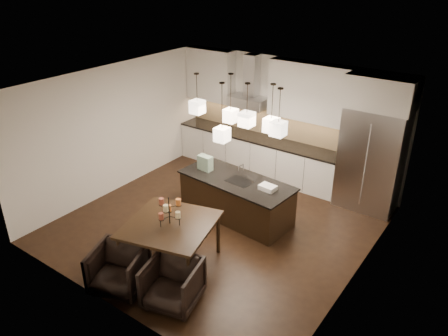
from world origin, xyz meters
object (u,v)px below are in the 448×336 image
Objects in this scene: dining_table at (171,244)px; armchair_right at (173,284)px; island_body at (236,199)px; armchair_left at (119,269)px; refrigerator at (371,160)px.

armchair_right is (0.64, -0.69, -0.05)m from dining_table.
island_body reaches higher than armchair_left.
refrigerator is 2.84m from island_body.
dining_table is at bearing 118.41° from armchair_right.
refrigerator is at bearing 48.82° from island_body.
island_body is 2.80× the size of armchair_left.
island_body is (-1.99, -1.92, -0.68)m from refrigerator.
armchair_left is 1.02× the size of armchair_right.
armchair_right is at bearing -6.15° from armchair_left.
island_body is 2.84× the size of armchair_right.
dining_table is at bearing -85.36° from island_body.
dining_table is at bearing 52.69° from armchair_left.
refrigerator is 4.79m from armchair_right.
island_body reaches higher than armchair_right.
island_body is at bearing 89.07° from armchair_right.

